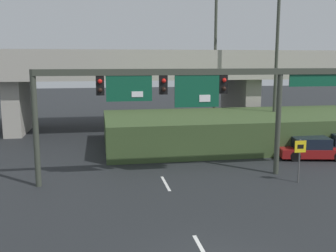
{
  "coord_description": "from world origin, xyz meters",
  "views": [
    {
      "loc": [
        -3.18,
        -10.31,
        6.11
      ],
      "look_at": [
        0.0,
        7.73,
        3.05
      ],
      "focal_mm": 42.0,
      "sensor_mm": 36.0,
      "label": 1
    }
  ],
  "objects": [
    {
      "name": "overpass_bridge",
      "position": [
        -0.0,
        25.24,
        4.95
      ],
      "size": [
        47.12,
        8.81,
        6.96
      ],
      "color": "#A39E93",
      "rests_on": "ground"
    },
    {
      "name": "highway_light_pole_near",
      "position": [
        9.98,
        17.59,
        7.44
      ],
      "size": [
        0.7,
        0.36,
        14.14
      ],
      "color": "#383D33",
      "rests_on": "ground"
    },
    {
      "name": "highway_light_pole_far",
      "position": [
        6.42,
        21.59,
        8.74
      ],
      "size": [
        0.7,
        0.36,
        16.72
      ],
      "color": "#383D33",
      "rests_on": "ground"
    },
    {
      "name": "speed_limit_sign",
      "position": [
        6.65,
        7.4,
        1.45
      ],
      "size": [
        0.6,
        0.11,
        2.22
      ],
      "color": "#4C4C4C",
      "rests_on": "ground"
    },
    {
      "name": "grass_embankment",
      "position": [
        7.09,
        16.58,
        1.12
      ],
      "size": [
        19.89,
        8.3,
        2.25
      ],
      "color": "#384C28",
      "rests_on": "ground"
    },
    {
      "name": "parked_sedan_near_right",
      "position": [
        9.95,
        11.91,
        0.63
      ],
      "size": [
        4.53,
        2.61,
        1.36
      ],
      "rotation": [
        0.0,
        0.0,
        -0.19
      ],
      "color": "maroon",
      "rests_on": "ground"
    },
    {
      "name": "lane_markings",
      "position": [
        0.0,
        12.05,
        0.0
      ],
      "size": [
        0.14,
        38.63,
        0.01
      ],
      "color": "silver",
      "rests_on": "ground"
    },
    {
      "name": "signal_gantry",
      "position": [
        1.3,
        9.07,
        4.67
      ],
      "size": [
        16.57,
        0.44,
        5.7
      ],
      "color": "#383D33",
      "rests_on": "ground"
    }
  ]
}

